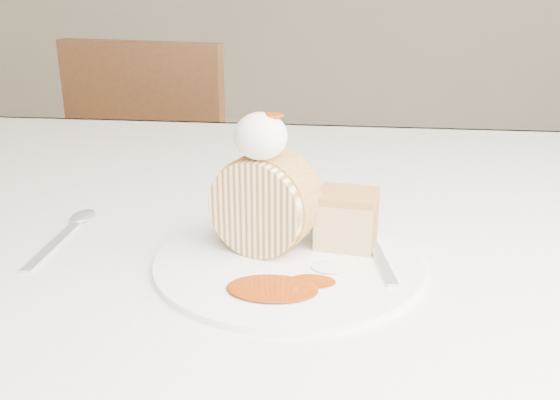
# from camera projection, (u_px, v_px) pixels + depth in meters

# --- Properties ---
(table) EXTENTS (1.40, 0.90, 0.75)m
(table) POSITION_uv_depth(u_px,v_px,m) (283.00, 269.00, 0.83)
(table) COLOR silver
(table) RESTS_ON ground
(chair_far) EXTENTS (0.47, 0.47, 0.88)m
(chair_far) POSITION_uv_depth(u_px,v_px,m) (167.00, 180.00, 1.69)
(chair_far) COLOR brown
(chair_far) RESTS_ON ground
(plate) EXTENTS (0.31, 0.31, 0.01)m
(plate) POSITION_uv_depth(u_px,v_px,m) (289.00, 261.00, 0.63)
(plate) COLOR white
(plate) RESTS_ON table
(roulade_slice) EXTENTS (0.11, 0.09, 0.10)m
(roulade_slice) POSITION_uv_depth(u_px,v_px,m) (264.00, 203.00, 0.64)
(roulade_slice) COLOR beige
(roulade_slice) RESTS_ON plate
(cake_chunk) EXTENTS (0.07, 0.06, 0.05)m
(cake_chunk) POSITION_uv_depth(u_px,v_px,m) (347.00, 222.00, 0.66)
(cake_chunk) COLOR tan
(cake_chunk) RESTS_ON plate
(whipped_cream) EXTENTS (0.05, 0.05, 0.05)m
(whipped_cream) POSITION_uv_depth(u_px,v_px,m) (261.00, 136.00, 0.60)
(whipped_cream) COLOR white
(whipped_cream) RESTS_ON roulade_slice
(caramel_drizzle) EXTENTS (0.03, 0.02, 0.01)m
(caramel_drizzle) POSITION_uv_depth(u_px,v_px,m) (271.00, 109.00, 0.59)
(caramel_drizzle) COLOR #872B05
(caramel_drizzle) RESTS_ON whipped_cream
(caramel_pool) EXTENTS (0.09, 0.07, 0.00)m
(caramel_pool) POSITION_uv_depth(u_px,v_px,m) (272.00, 288.00, 0.57)
(caramel_pool) COLOR #872B05
(caramel_pool) RESTS_ON plate
(fork) EXTENTS (0.05, 0.16, 0.00)m
(fork) POSITION_uv_depth(u_px,v_px,m) (380.00, 259.00, 0.63)
(fork) COLOR silver
(fork) RESTS_ON plate
(spoon) EXTENTS (0.03, 0.16, 0.00)m
(spoon) POSITION_uv_depth(u_px,v_px,m) (53.00, 246.00, 0.67)
(spoon) COLOR silver
(spoon) RESTS_ON table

